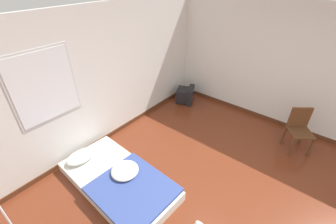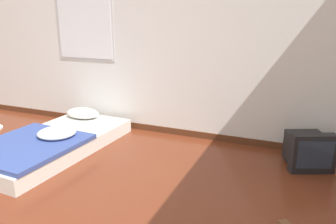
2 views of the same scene
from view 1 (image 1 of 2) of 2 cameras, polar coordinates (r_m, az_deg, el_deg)
ground_plane at (r=3.82m, az=17.34°, el=-22.73°), size 20.00×20.00×0.00m
wall_back at (r=4.40m, az=-16.32°, el=7.86°), size 7.72×0.08×2.60m
wall_right at (r=5.24m, az=31.92°, el=8.13°), size 0.08×8.18×2.60m
mattress_bed at (r=3.95m, az=-12.59°, el=-16.49°), size 1.13×2.08×0.32m
crt_tv at (r=5.97m, az=4.56°, el=4.35°), size 0.56×0.55×0.43m
wooden_chair at (r=4.97m, az=30.38°, el=-3.18°), size 0.57×0.57×0.87m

